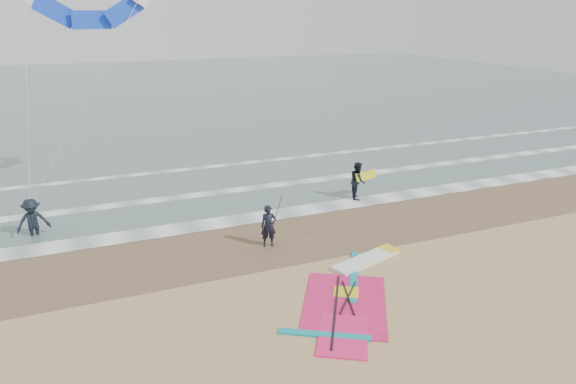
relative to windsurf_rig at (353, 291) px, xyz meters
name	(u,v)px	position (x,y,z in m)	size (l,w,h in m)	color
ground	(356,314)	(-0.56, -1.16, -0.04)	(120.00, 120.00, 0.00)	tan
sea_water	(145,92)	(-0.56, 46.84, -0.03)	(120.00, 80.00, 0.02)	#47605E
wet_sand_band	(282,236)	(-0.56, 4.84, -0.03)	(120.00, 5.00, 0.01)	brown
foam_waterline	(247,200)	(-0.56, 9.28, -0.01)	(120.00, 9.15, 0.02)	white
windsurf_rig	(353,291)	(0.00, 0.00, 0.00)	(6.00, 5.68, 0.14)	white
person_standing	(269,226)	(-1.33, 4.20, 0.77)	(0.59, 0.39, 1.62)	black
person_walking	(358,181)	(4.37, 7.59, 0.85)	(0.87, 0.68, 1.78)	black
person_wading	(32,214)	(-9.61, 8.48, 0.92)	(1.24, 0.71, 1.92)	black
held_pole	(276,216)	(-1.03, 4.20, 1.15)	(0.17, 0.86, 1.82)	black
carried_kiteboard	(366,175)	(4.77, 7.49, 1.09)	(1.30, 0.51, 0.39)	yellow
surf_kite	(89,3)	(-6.42, 12.71, 8.73)	(6.41, 4.51, 9.10)	white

